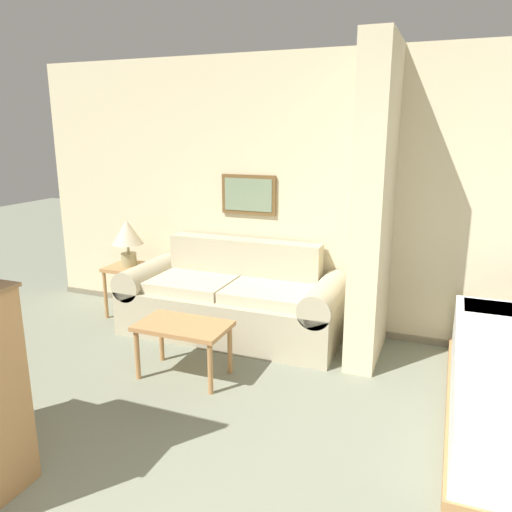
% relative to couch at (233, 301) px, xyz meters
% --- Properties ---
extents(wall_back, '(7.18, 0.16, 2.60)m').
position_rel_couch_xyz_m(wall_back, '(1.20, 0.48, 0.97)').
color(wall_back, beige).
rests_on(wall_back, ground_plane).
extents(wall_partition_pillar, '(0.24, 0.85, 2.60)m').
position_rel_couch_xyz_m(wall_partition_pillar, '(1.27, -0.00, 0.98)').
color(wall_partition_pillar, beige).
rests_on(wall_partition_pillar, ground_plane).
extents(couch, '(2.11, 0.84, 0.87)m').
position_rel_couch_xyz_m(couch, '(0.00, 0.00, 0.00)').
color(couch, '#B7AD8E').
rests_on(couch, ground_plane).
extents(coffee_table, '(0.72, 0.43, 0.44)m').
position_rel_couch_xyz_m(coffee_table, '(-0.00, -0.94, 0.06)').
color(coffee_table, '#B27F4C').
rests_on(coffee_table, ground_plane).
extents(side_table, '(0.43, 0.43, 0.53)m').
position_rel_couch_xyz_m(side_table, '(-1.20, 0.06, 0.12)').
color(side_table, '#B27F4C').
rests_on(side_table, ground_plane).
extents(table_lamp, '(0.32, 0.32, 0.48)m').
position_rel_couch_xyz_m(table_lamp, '(-1.20, 0.06, 0.54)').
color(table_lamp, tan).
rests_on(table_lamp, side_table).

